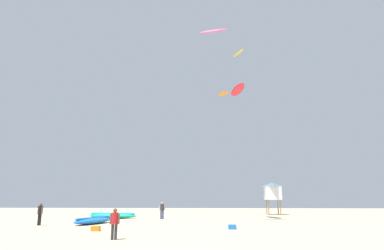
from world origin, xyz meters
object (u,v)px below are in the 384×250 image
at_px(kite_aloft_0, 238,53).
at_px(kite_aloft_4, 213,31).
at_px(cooler_box, 96,229).
at_px(kite_grounded_mid, 93,221).
at_px(kite_aloft_3, 224,93).
at_px(person_midground, 40,212).
at_px(person_foreground, 115,221).
at_px(person_left, 162,209).
at_px(kite_aloft_2, 238,90).
at_px(lifeguard_tower, 273,191).
at_px(kite_grounded_near, 113,216).
at_px(gear_bag, 232,227).

height_order(kite_aloft_0, kite_aloft_4, kite_aloft_0).
relative_size(cooler_box, kite_aloft_0, 0.17).
bearing_deg(kite_grounded_mid, kite_aloft_3, 56.16).
bearing_deg(person_midground, person_foreground, 72.34).
bearing_deg(kite_aloft_3, person_left, -122.70).
bearing_deg(kite_aloft_2, lifeguard_tower, 63.57).
xyz_separation_m(cooler_box, kite_aloft_0, (12.94, 31.52, 27.08)).
distance_m(lifeguard_tower, kite_aloft_2, 15.65).
xyz_separation_m(person_foreground, kite_aloft_2, (8.22, 16.16, 12.72)).
relative_size(kite_grounded_near, kite_aloft_0, 1.60).
bearing_deg(person_midground, kite_aloft_4, 158.04).
height_order(person_left, cooler_box, person_left).
xyz_separation_m(person_foreground, kite_grounded_mid, (-4.77, 10.20, -0.66)).
relative_size(person_midground, person_left, 1.00).
bearing_deg(kite_aloft_4, cooler_box, -116.55).
distance_m(gear_bag, kite_aloft_2, 16.91).
bearing_deg(kite_aloft_2, gear_bag, -99.25).
xyz_separation_m(person_foreground, person_left, (0.06, 16.93, 0.08)).
distance_m(kite_grounded_near, gear_bag, 16.38).
bearing_deg(kite_aloft_3, kite_grounded_mid, -123.84).
relative_size(person_left, cooler_box, 3.11).
height_order(kite_aloft_2, kite_aloft_3, kite_aloft_3).
relative_size(person_foreground, kite_aloft_2, 0.37).
relative_size(gear_bag, kite_aloft_0, 0.17).
bearing_deg(lifeguard_tower, kite_aloft_3, 164.42).
xyz_separation_m(person_left, kite_grounded_mid, (-4.83, -6.73, -0.74)).
xyz_separation_m(person_left, lifeguard_tower, (13.29, 9.55, 2.04)).
xyz_separation_m(kite_grounded_near, kite_aloft_4, (11.05, 3.59, 23.18)).
height_order(person_foreground, person_midground, person_midground).
bearing_deg(person_foreground, kite_grounded_mid, -156.52).
relative_size(person_foreground, kite_grounded_near, 0.31).
bearing_deg(lifeguard_tower, person_left, -144.30).
bearing_deg(kite_aloft_3, kite_grounded_near, -139.41).
distance_m(kite_grounded_near, cooler_box, 13.31).
relative_size(cooler_box, kite_aloft_3, 0.28).
bearing_deg(kite_aloft_2, cooler_box, -132.38).
bearing_deg(kite_aloft_3, kite_aloft_2, -85.52).
height_order(kite_grounded_near, kite_grounded_mid, kite_grounded_near).
bearing_deg(kite_aloft_3, kite_aloft_4, -101.81).
height_order(kite_grounded_near, lifeguard_tower, lifeguard_tower).
relative_size(person_midground, kite_grounded_mid, 0.35).
xyz_separation_m(person_foreground, person_midground, (-8.63, 8.66, 0.09)).
bearing_deg(kite_grounded_near, gear_bag, -43.69).
xyz_separation_m(person_midground, gear_bag, (15.21, -2.56, -0.86)).
distance_m(person_foreground, person_left, 16.93).
relative_size(person_foreground, person_left, 0.92).
distance_m(kite_aloft_2, kite_aloft_3, 12.58).
xyz_separation_m(kite_grounded_near, kite_aloft_3, (12.54, 10.75, 16.97)).
bearing_deg(kite_grounded_mid, person_foreground, -64.96).
distance_m(lifeguard_tower, gear_bag, 21.66).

